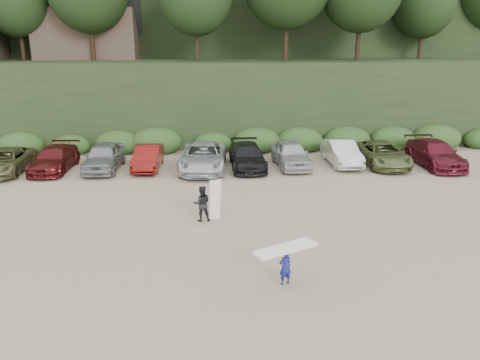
{
  "coord_description": "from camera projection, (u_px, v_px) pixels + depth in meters",
  "views": [
    {
      "loc": [
        -2.15,
        -17.68,
        7.49
      ],
      "look_at": [
        -0.82,
        3.0,
        1.3
      ],
      "focal_mm": 35.0,
      "sensor_mm": 36.0,
      "label": 1
    }
  ],
  "objects": [
    {
      "name": "parked_cars",
      "position": [
        188.0,
        157.0,
        28.25
      ],
      "size": [
        34.24,
        6.0,
        1.63
      ],
      "color": "silver",
      "rests_on": "ground"
    },
    {
      "name": "child_surfer",
      "position": [
        285.0,
        259.0,
        14.75
      ],
      "size": [
        2.18,
        1.52,
        1.29
      ],
      "color": "navy",
      "rests_on": "ground"
    },
    {
      "name": "ground",
      "position": [
        265.0,
        231.0,
        19.18
      ],
      "size": [
        120.0,
        120.0,
        0.0
      ],
      "primitive_type": "plane",
      "color": "tan",
      "rests_on": "ground"
    },
    {
      "name": "hillside_backdrop",
      "position": [
        226.0,
        5.0,
        50.31
      ],
      "size": [
        90.0,
        41.5,
        28.0
      ],
      "color": "black",
      "rests_on": "ground"
    },
    {
      "name": "adult_surfer",
      "position": [
        203.0,
        203.0,
        20.06
      ],
      "size": [
        1.24,
        0.63,
        1.84
      ],
      "color": "black",
      "rests_on": "ground"
    }
  ]
}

